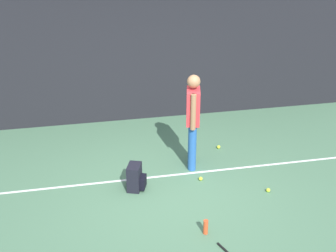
{
  "coord_description": "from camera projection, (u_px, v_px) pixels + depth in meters",
  "views": [
    {
      "loc": [
        -1.29,
        -5.96,
        4.09
      ],
      "look_at": [
        0.0,
        0.4,
        1.0
      ],
      "focal_mm": 48.21,
      "sensor_mm": 36.0,
      "label": 1
    }
  ],
  "objects": [
    {
      "name": "court_line",
      "position": [
        167.0,
        176.0,
        7.72
      ],
      "size": [
        9.0,
        0.05,
        0.0
      ],
      "primitive_type": "cube",
      "color": "white",
      "rests_on": "ground"
    },
    {
      "name": "ground_plane",
      "position": [
        173.0,
        192.0,
        7.26
      ],
      "size": [
        12.0,
        12.0,
        0.0
      ],
      "primitive_type": "plane",
      "color": "#4C7556"
    },
    {
      "name": "tennis_ball_far_left",
      "position": [
        201.0,
        179.0,
        7.58
      ],
      "size": [
        0.07,
        0.07,
        0.07
      ],
      "primitive_type": "sphere",
      "color": "#CCE033",
      "rests_on": "ground"
    },
    {
      "name": "tennis_ball_near_player",
      "position": [
        219.0,
        147.0,
        8.6
      ],
      "size": [
        0.07,
        0.07,
        0.07
      ],
      "primitive_type": "sphere",
      "color": "#CCE033",
      "rests_on": "ground"
    },
    {
      "name": "tennis_ball_mid_court",
      "position": [
        268.0,
        190.0,
        7.26
      ],
      "size": [
        0.07,
        0.07,
        0.07
      ],
      "primitive_type": "sphere",
      "color": "#CCE033",
      "rests_on": "ground"
    },
    {
      "name": "tennis_player",
      "position": [
        193.0,
        116.0,
        7.61
      ],
      "size": [
        0.31,
        0.52,
        1.7
      ],
      "rotation": [
        0.0,
        0.0,
        -1.81
      ],
      "color": "#2659A5",
      "rests_on": "ground"
    },
    {
      "name": "water_bottle",
      "position": [
        206.0,
        227.0,
        6.29
      ],
      "size": [
        0.07,
        0.07,
        0.22
      ],
      "primitive_type": "cylinder",
      "color": "#D84C26",
      "rests_on": "ground"
    },
    {
      "name": "backpack",
      "position": [
        135.0,
        178.0,
        7.27
      ],
      "size": [
        0.35,
        0.35,
        0.44
      ],
      "rotation": [
        0.0,
        0.0,
        1.23
      ],
      "color": "black",
      "rests_on": "ground"
    },
    {
      "name": "back_fence",
      "position": [
        143.0,
        53.0,
        9.29
      ],
      "size": [
        10.0,
        0.1,
        2.94
      ],
      "primitive_type": "cube",
      "color": "black",
      "rests_on": "ground"
    }
  ]
}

